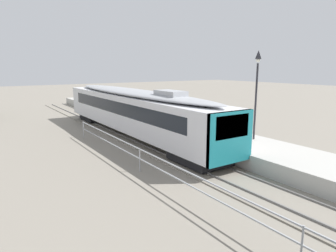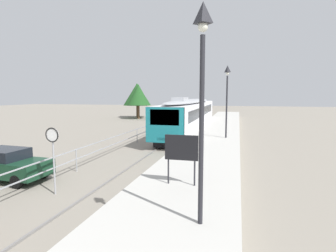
# 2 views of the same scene
# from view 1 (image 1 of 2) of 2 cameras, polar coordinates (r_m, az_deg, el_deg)

# --- Properties ---
(ground_plane) EXTENTS (160.00, 160.00, 0.00)m
(ground_plane) POSITION_cam_1_polar(r_m,az_deg,el_deg) (16.53, -6.13, -7.48)
(ground_plane) COLOR gray
(track_rails) EXTENTS (3.20, 60.00, 0.14)m
(track_rails) POSITION_cam_1_polar(r_m,az_deg,el_deg) (18.02, 2.40, -5.72)
(track_rails) COLOR gray
(track_rails) RESTS_ON ground
(commuter_train) EXTENTS (2.82, 20.98, 3.74)m
(commuter_train) POSITION_cam_1_polar(r_m,az_deg,el_deg) (22.79, -6.78, 3.25)
(commuter_train) COLOR silver
(commuter_train) RESTS_ON track_rails
(station_platform) EXTENTS (3.90, 60.00, 0.90)m
(station_platform) POSITION_cam_1_polar(r_m,az_deg,el_deg) (19.93, 10.01, -2.99)
(station_platform) COLOR #B7B5AD
(station_platform) RESTS_ON ground
(platform_lamp_mid_platform) EXTENTS (0.34, 0.34, 5.35)m
(platform_lamp_mid_platform) POSITION_cam_1_polar(r_m,az_deg,el_deg) (18.71, 16.67, 8.74)
(platform_lamp_mid_platform) COLOR #232328
(platform_lamp_mid_platform) RESTS_ON station_platform
(carpark_fence) EXTENTS (0.06, 36.06, 1.25)m
(carpark_fence) POSITION_cam_1_polar(r_m,az_deg,el_deg) (9.03, 24.36, -18.86)
(carpark_fence) COLOR #9EA0A5
(carpark_fence) RESTS_ON ground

